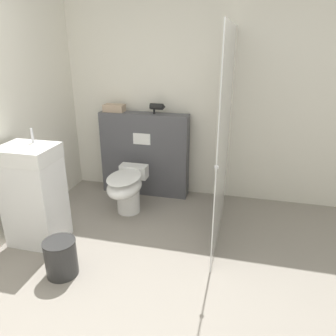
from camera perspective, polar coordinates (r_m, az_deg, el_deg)
name	(u,v)px	position (r m, az deg, el deg)	size (l,w,h in m)	color
ground_plane	(109,329)	(2.61, -10.26, -25.88)	(12.00, 12.00, 0.00)	gray
wall_back	(181,97)	(4.11, 2.21, 12.23)	(8.00, 0.06, 2.50)	silver
partition_panel	(145,154)	(4.22, -4.06, 2.40)	(1.12, 0.21, 1.07)	#4C4C51
shower_glass	(225,136)	(3.28, 9.88, 5.49)	(0.04, 1.58, 2.05)	silver
toilet	(127,188)	(3.80, -7.21, -3.48)	(0.37, 0.67, 0.50)	white
sink_vanity	(34,195)	(3.44, -22.29, -4.40)	(0.51, 0.41, 1.14)	white
hair_drier	(157,107)	(4.01, -1.88, 10.61)	(0.19, 0.07, 0.13)	black
folded_towel	(114,108)	(4.21, -9.34, 10.27)	(0.25, 0.15, 0.09)	tan
waste_bin	(61,258)	(3.05, -18.14, -14.62)	(0.28, 0.28, 0.33)	#2D2D2D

